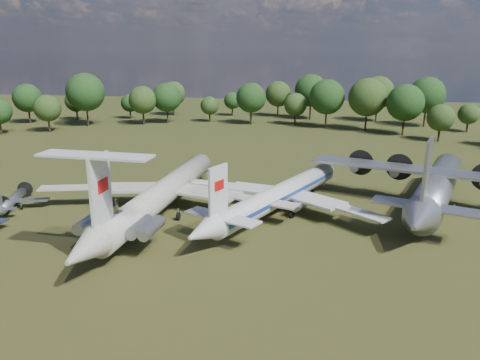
% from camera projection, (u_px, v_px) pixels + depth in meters
% --- Properties ---
extents(ground, '(300.00, 300.00, 0.00)m').
position_uv_depth(ground, '(169.00, 211.00, 64.67)').
color(ground, '#1F3913').
rests_on(ground, ground).
extents(il62_airliner, '(39.25, 49.56, 4.66)m').
position_uv_depth(il62_airliner, '(163.00, 198.00, 63.04)').
color(il62_airliner, silver).
rests_on(il62_airliner, ground).
extents(tu104_jet, '(44.43, 49.41, 4.05)m').
position_uv_depth(tu104_jet, '(280.00, 199.00, 63.59)').
color(tu104_jet, silver).
rests_on(tu104_jet, ground).
extents(an12_transport, '(47.39, 49.98, 5.30)m').
position_uv_depth(an12_transport, '(436.00, 191.00, 64.79)').
color(an12_transport, '#9A9CA1').
rests_on(an12_transport, ground).
extents(small_prop_northwest, '(12.79, 15.14, 1.91)m').
position_uv_depth(small_prop_northwest, '(12.00, 203.00, 65.24)').
color(small_prop_northwest, '#989B9F').
rests_on(small_prop_northwest, ground).
extents(person_on_il62, '(0.75, 0.60, 1.78)m').
position_uv_depth(person_on_il62, '(116.00, 206.00, 49.92)').
color(person_on_il62, olive).
rests_on(person_on_il62, il62_airliner).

